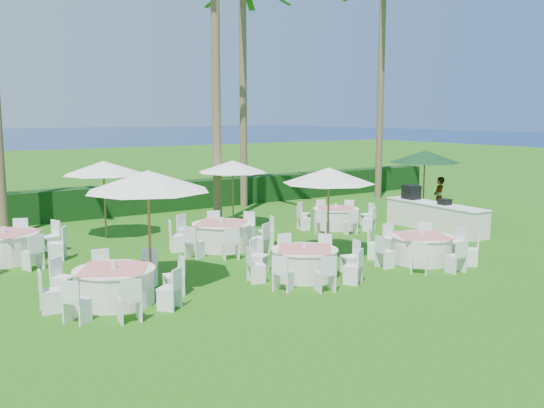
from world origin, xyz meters
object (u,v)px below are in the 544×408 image
Objects in this scene: banquet_table_b at (304,262)px; banquet_table_d at (5,246)px; umbrella_c at (103,168)px; staff_person at (439,197)px; banquet_table_e at (222,235)px; banquet_table_a at (115,285)px; umbrella_d at (233,166)px; banquet_table_c at (422,248)px; umbrella_b at (329,176)px; banquet_table_f at (336,217)px; umbrella_green at (425,157)px; buffet_table at (434,216)px; umbrella_a at (148,181)px.

banquet_table_d is at bearing 134.57° from banquet_table_b.
staff_person is (12.20, -3.53, -1.51)m from umbrella_c.
banquet_table_d is 1.02× the size of banquet_table_e.
umbrella_d is at bearing 43.43° from banquet_table_a.
umbrella_b is at bearing 132.38° from banquet_table_c.
banquet_table_b is 1.03× the size of banquet_table_f.
umbrella_d is (1.99, 6.95, 1.81)m from banquet_table_b.
banquet_table_c is 1.19× the size of umbrella_d.
umbrella_c reaches higher than banquet_table_e.
umbrella_green is at bearing 0.83° from banquet_table_e.
banquet_table_d is (-1.24, 5.35, 0.02)m from banquet_table_a.
staff_person is (2.14, 1.65, 0.30)m from buffet_table.
umbrella_green is (6.99, 2.76, 0.10)m from umbrella_b.
umbrella_d is at bearing 141.12° from buffet_table.
banquet_table_f is 1.05× the size of umbrella_green.
buffet_table is at bearing 20.06° from staff_person.
staff_person is at bearing 0.36° from banquet_table_e.
banquet_table_a is 1.05× the size of banquet_table_b.
umbrella_a is at bearing -99.56° from umbrella_c.
umbrella_d is (0.09, 5.54, -0.14)m from umbrella_b.
banquet_table_a is 0.98× the size of banquet_table_e.
umbrella_a is at bearing -167.03° from umbrella_green.
banquet_table_b is 1.81× the size of staff_person.
buffet_table is 2.72m from staff_person.
banquet_table_b is 1.08× the size of umbrella_green.
umbrella_b reaches higher than banquet_table_f.
banquet_table_f is 1.09× the size of umbrella_b.
umbrella_b is (-3.06, -3.30, 1.96)m from banquet_table_f.
banquet_table_d is 1.98× the size of staff_person.
umbrella_a is 6.42m from umbrella_c.
umbrella_a is 11.37m from buffet_table.
banquet_table_d is at bearing 161.39° from banquet_table_e.
umbrella_b is 1.62× the size of staff_person.
umbrella_d is at bearing 54.29° from banquet_table_e.
umbrella_green is at bearing 25.11° from banquet_table_b.
umbrella_d is 0.93× the size of umbrella_green.
umbrella_c is (-6.16, 8.16, 1.93)m from banquet_table_c.
banquet_table_c is 7.32m from umbrella_green.
banquet_table_b is at bearing -154.89° from umbrella_green.
umbrella_a is at bearing -141.63° from banquet_table_e.
banquet_table_c reaches higher than banquet_table_f.
buffet_table reaches higher than banquet_table_f.
banquet_table_b is 7.45m from umbrella_d.
banquet_table_e is 0.75× the size of buffet_table.
banquet_table_b is 1.11× the size of umbrella_c.
banquet_table_f is (1.29, 5.24, -0.01)m from banquet_table_c.
banquet_table_f is at bearing 76.16° from banquet_table_c.
banquet_table_d is at bearing 103.03° from banquet_table_a.
banquet_table_a is at bearing -107.28° from umbrella_c.
banquet_table_e is at bearing 129.54° from banquet_table_c.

